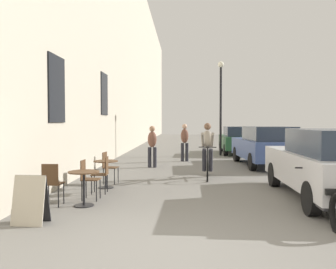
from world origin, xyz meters
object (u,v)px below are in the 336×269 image
object	(u,v)px
cafe_chair_near_toward_wall	(88,177)
parked_car_third	(238,140)
parked_car_nearest	(330,163)
cafe_table_near	(84,181)
sandwich_board_sign	(31,200)
street_lamp	(221,96)
cyclist_on_bicycle	(207,152)
cafe_table_mid	(106,168)
pedestrian_mid	(185,140)
cafe_chair_mid_toward_street	(108,165)
pedestrian_near	(152,144)
parked_car_second	(265,145)
cafe_chair_mid_toward_wall	(103,172)
cafe_chair_near_toward_street	(52,181)
parked_motorcycle	(323,198)

from	to	relation	value
cafe_chair_near_toward_wall	parked_car_third	bearing A→B (deg)	65.90
parked_car_nearest	cafe_table_near	bearing A→B (deg)	-171.79
sandwich_board_sign	street_lamp	distance (m)	13.56
cyclist_on_bicycle	parked_car_nearest	xyz separation A→B (m)	(2.50, -2.97, 0.01)
cyclist_on_bicycle	cafe_table_near	bearing A→B (deg)	-126.96
parked_car_nearest	cafe_table_mid	bearing A→B (deg)	167.22
pedestrian_mid	cyclist_on_bicycle	bearing A→B (deg)	-81.40
cafe_table_near	sandwich_board_sign	world-z (taller)	sandwich_board_sign
cafe_chair_mid_toward_street	pedestrian_near	world-z (taller)	pedestrian_near
cafe_chair_near_toward_wall	parked_car_second	bearing A→B (deg)	49.10
cafe_chair_mid_toward_wall	cafe_chair_near_toward_street	bearing A→B (deg)	-118.19
sandwich_board_sign	parked_motorcycle	distance (m)	5.06
sandwich_board_sign	street_lamp	world-z (taller)	street_lamp
cafe_chair_near_toward_street	cafe_chair_mid_toward_wall	bearing A→B (deg)	61.81
cafe_chair_near_toward_street	parked_motorcycle	world-z (taller)	cafe_chair_near_toward_street
cafe_chair_mid_toward_street	sandwich_board_sign	world-z (taller)	cafe_chair_mid_toward_street
cafe_table_mid	parked_car_second	size ratio (longest dim) A/B	0.16
cafe_chair_mid_toward_street	parked_car_third	distance (m)	10.80
cafe_table_near	cafe_chair_mid_toward_wall	size ratio (longest dim) A/B	0.81
cafe_chair_mid_toward_street	street_lamp	bearing A→B (deg)	64.56
pedestrian_mid	parked_car_second	xyz separation A→B (m)	(3.19, -1.48, -0.12)
cafe_chair_mid_toward_wall	parked_motorcycle	distance (m)	4.93
parked_car_second	parked_car_third	distance (m)	5.32
cafe_chair_near_toward_street	cafe_table_mid	distance (m)	2.15
cafe_table_mid	cafe_chair_mid_toward_street	xyz separation A→B (m)	(-0.08, 0.64, -0.00)
cafe_chair_mid_toward_street	pedestrian_near	bearing A→B (deg)	75.28
pedestrian_mid	parked_car_second	world-z (taller)	pedestrian_mid
street_lamp	cafe_chair_mid_toward_street	bearing A→B (deg)	-115.44
parked_car_nearest	cafe_chair_mid_toward_street	bearing A→B (deg)	161.04
pedestrian_near	cafe_table_near	bearing A→B (deg)	-98.06
pedestrian_near	parked_motorcycle	xyz separation A→B (m)	(3.63, -7.06, -0.49)
sandwich_board_sign	cafe_chair_mid_toward_wall	bearing A→B (deg)	76.12
parked_car_third	parked_car_nearest	bearing A→B (deg)	-88.86
sandwich_board_sign	parked_car_nearest	size ratio (longest dim) A/B	0.19
cafe_chair_near_toward_street	cafe_chair_near_toward_wall	bearing A→B (deg)	48.56
cafe_table_near	parked_car_second	distance (m)	8.63
cafe_chair_near_toward_street	pedestrian_near	size ratio (longest dim) A/B	0.56
cyclist_on_bicycle	parked_car_third	world-z (taller)	cyclist_on_bicycle
cafe_chair_mid_toward_street	parked_motorcycle	world-z (taller)	cafe_chair_mid_toward_street
cafe_chair_mid_toward_street	cafe_chair_mid_toward_wall	xyz separation A→B (m)	(0.15, -1.32, 0.00)
cafe_table_mid	cyclist_on_bicycle	size ratio (longest dim) A/B	0.41
cafe_chair_mid_toward_street	cafe_chair_near_toward_wall	bearing A→B (deg)	-90.46
cafe_table_mid	cafe_chair_near_toward_wall	bearing A→B (deg)	-93.75
parked_car_second	parked_car_nearest	bearing A→B (deg)	-90.08
parked_car_second	parked_motorcycle	world-z (taller)	parked_car_second
cafe_chair_near_toward_wall	pedestrian_mid	distance (m)	8.02
street_lamp	parked_car_second	xyz separation A→B (m)	(1.29, -4.41, -2.29)
sandwich_board_sign	parked_car_second	world-z (taller)	parked_car_second
cafe_table_mid	parked_motorcycle	world-z (taller)	parked_motorcycle
pedestrian_mid	parked_car_third	bearing A→B (deg)	52.36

